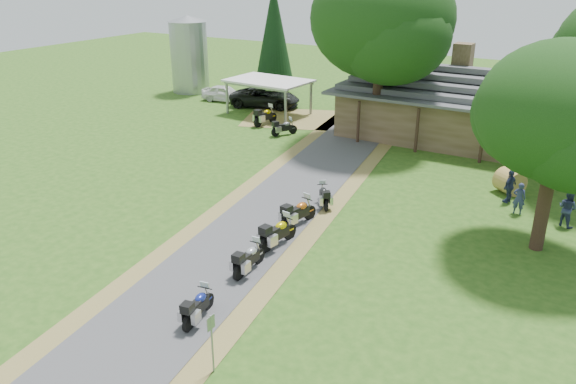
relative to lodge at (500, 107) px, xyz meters
The scene contains 23 objects.
ground 24.86m from the lodge, 104.04° to the right, with size 120.00×120.00×0.00m, color #285116.
driveway 21.17m from the lodge, 108.00° to the right, with size 46.00×46.00×0.00m, color #3F3E41.
lodge is the anchor object (origin of this frame).
silo 28.06m from the lodge, behind, with size 3.36×3.36×6.83m, color gray.
carport 17.29m from the lodge, behind, with size 6.24×4.16×2.70m, color silver, non-canonical shape.
car_white_sedan 22.88m from the lodge, behind, with size 5.21×2.20×1.74m, color silver.
car_dark_suv 18.80m from the lodge, behind, with size 6.24×2.65×2.39m, color black.
motorcycle_row_a 26.18m from the lodge, 99.75° to the right, with size 1.72×0.56×1.17m, color navy, non-canonical shape.
motorcycle_row_b 22.80m from the lodge, 102.04° to the right, with size 1.84×0.60×1.26m, color #989AA0, non-canonical shape.
motorcycle_row_c 20.51m from the lodge, 103.84° to the right, with size 2.01×0.65×1.37m, color #C0B200, non-canonical shape.
motorcycle_row_d 18.43m from the lodge, 106.30° to the right, with size 2.02×0.66×1.38m, color #B65715, non-canonical shape.
motorcycle_row_e 16.01m from the lodge, 108.94° to the right, with size 1.68×0.55×1.15m, color black, non-canonical shape.
motorcycle_carport_a 16.27m from the lodge, 166.11° to the right, with size 2.13×0.69×1.45m, color #D9BA00, non-canonical shape.
motorcycle_carport_b 14.34m from the lodge, 157.23° to the right, with size 1.77×0.58×1.21m, color slate, non-canonical shape.
person_a 11.76m from the lodge, 73.62° to the right, with size 0.53×0.38×1.85m, color navy.
person_b 12.80m from the lodge, 64.84° to the right, with size 0.58×0.42×2.05m, color navy.
person_c 10.40m from the lodge, 75.18° to the right, with size 0.57×0.41×2.00m, color navy.
hay_bale 9.19m from the lodge, 74.38° to the right, with size 1.28×1.28×1.17m, color #A58C3C.
sign_post 27.72m from the lodge, 94.95° to the right, with size 0.35×0.06×1.96m, color gray, non-canonical shape.
oak_lodge_left 8.92m from the lodge, 154.17° to the right, with size 9.01×9.01×12.86m, color #153510, non-canonical shape.
oak_driveway 15.41m from the lodge, 72.34° to the right, with size 6.44×6.44×9.55m, color #153510, non-canonical shape.
cedar_near 10.37m from the lodge, 166.91° to the left, with size 3.58×3.58×12.63m, color black.
cedar_far 21.67m from the lodge, 164.86° to the left, with size 3.53×3.53×9.87m, color black.
Camera 1 is at (12.23, -13.94, 11.19)m, focal length 35.00 mm.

